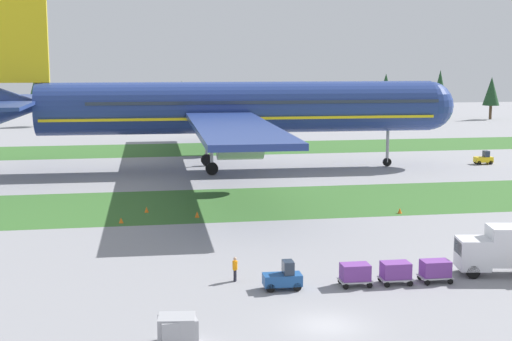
{
  "coord_description": "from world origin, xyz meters",
  "views": [
    {
      "loc": [
        -11.15,
        -40.32,
        15.63
      ],
      "look_at": [
        1.57,
        34.1,
        4.0
      ],
      "focal_mm": 51.98,
      "sensor_mm": 36.0,
      "label": 1
    }
  ],
  "objects": [
    {
      "name": "ground_plane",
      "position": [
        0.0,
        0.0,
        0.0
      ],
      "size": [
        400.0,
        400.0,
        0.0
      ],
      "primitive_type": "plane",
      "color": "gray"
    },
    {
      "name": "grass_strip_near",
      "position": [
        0.0,
        37.1,
        0.0
      ],
      "size": [
        320.0,
        17.97,
        0.01
      ],
      "primitive_type": "cube",
      "color": "#336028",
      "rests_on": "ground"
    },
    {
      "name": "grass_strip_far",
      "position": [
        0.0,
        85.05,
        0.0
      ],
      "size": [
        320.0,
        17.97,
        0.01
      ],
      "primitive_type": "cube",
      "color": "#336028",
      "rests_on": "ground"
    },
    {
      "name": "airliner",
      "position": [
        2.04,
        61.12,
        8.7
      ],
      "size": [
        65.56,
        80.64,
        24.25
      ],
      "rotation": [
        0.0,
        0.0,
        -1.6
      ],
      "color": "navy",
      "rests_on": "ground"
    },
    {
      "name": "baggage_tug",
      "position": [
        -1.15,
        7.13,
        0.81
      ],
      "size": [
        2.62,
        1.34,
        1.97
      ],
      "rotation": [
        0.0,
        0.0,
        1.55
      ],
      "color": "#1E4C8E",
      "rests_on": "ground"
    },
    {
      "name": "cargo_dolly_lead",
      "position": [
        3.87,
        7.05,
        0.92
      ],
      "size": [
        2.22,
        1.53,
        1.55
      ],
      "rotation": [
        0.0,
        0.0,
        1.55
      ],
      "color": "#A3A3A8",
      "rests_on": "ground"
    },
    {
      "name": "cargo_dolly_second",
      "position": [
        6.77,
        7.0,
        0.92
      ],
      "size": [
        2.22,
        1.53,
        1.55
      ],
      "rotation": [
        0.0,
        0.0,
        1.55
      ],
      "color": "#A3A3A8",
      "rests_on": "ground"
    },
    {
      "name": "cargo_dolly_third",
      "position": [
        9.67,
        6.96,
        0.92
      ],
      "size": [
        2.22,
        1.53,
        1.55
      ],
      "rotation": [
        0.0,
        0.0,
        1.55
      ],
      "color": "#A3A3A8",
      "rests_on": "ground"
    },
    {
      "name": "catering_truck",
      "position": [
        15.45,
        7.78,
        1.95
      ],
      "size": [
        7.25,
        3.47,
        3.58
      ],
      "rotation": [
        0.0,
        0.0,
        1.4
      ],
      "color": "silver",
      "rests_on": "ground"
    },
    {
      "name": "pushback_tractor",
      "position": [
        40.01,
        60.14,
        0.81
      ],
      "size": [
        2.63,
        1.37,
        1.97
      ],
      "rotation": [
        0.0,
        0.0,
        1.54
      ],
      "color": "yellow",
      "rests_on": "ground"
    },
    {
      "name": "ground_crew_loader",
      "position": [
        -4.13,
        9.49,
        0.95
      ],
      "size": [
        0.36,
        0.54,
        1.74
      ],
      "rotation": [
        0.0,
        0.0,
        1.25
      ],
      "color": "black",
      "rests_on": "ground"
    },
    {
      "name": "uld_container_0",
      "position": [
        -8.84,
        -1.42,
        0.75
      ],
      "size": [
        2.16,
        1.81,
        1.51
      ],
      "primitive_type": "cube",
      "rotation": [
        0.0,
        0.0,
        0.11
      ],
      "color": "#A3A3A8",
      "rests_on": "ground"
    },
    {
      "name": "uld_container_1",
      "position": [
        -8.9,
        -1.4,
        0.81
      ],
      "size": [
        2.17,
        1.82,
        1.61
      ],
      "primitive_type": "cube",
      "rotation": [
        0.0,
        0.0,
        -0.12
      ],
      "color": "#A3A3A8",
      "rests_on": "ground"
    },
    {
      "name": "taxiway_marker_0",
      "position": [
        15.45,
        29.24,
        0.28
      ],
      "size": [
        0.44,
        0.44,
        0.56
      ],
      "primitive_type": "cone",
      "color": "orange",
      "rests_on": "ground"
    },
    {
      "name": "taxiway_marker_1",
      "position": [
        -9.7,
        34.07,
        0.29
      ],
      "size": [
        0.44,
        0.44,
        0.58
      ],
      "primitive_type": "cone",
      "color": "orange",
      "rests_on": "ground"
    },
    {
      "name": "taxiway_marker_2",
      "position": [
        -12.21,
        29.55,
        0.26
      ],
      "size": [
        0.44,
        0.44,
        0.53
      ],
      "primitive_type": "cone",
      "color": "orange",
      "rests_on": "ground"
    },
    {
      "name": "taxiway_marker_3",
      "position": [
        -4.87,
        30.78,
        0.31
      ],
      "size": [
        0.44,
        0.44,
        0.63
      ],
      "primitive_type": "cone",
      "color": "orange",
      "rests_on": "ground"
    },
    {
      "name": "distant_tree_line",
      "position": [
        3.3,
        132.98,
        7.21
      ],
      "size": [
        196.28,
        9.91,
        12.78
      ],
      "color": "#4C3823",
      "rests_on": "ground"
    }
  ]
}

